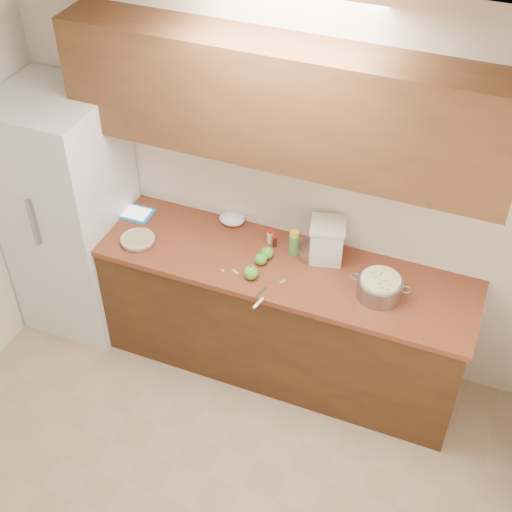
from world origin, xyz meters
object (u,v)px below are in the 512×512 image
at_px(colander, 380,287).
at_px(flour_canister, 327,241).
at_px(tablet, 136,213).
at_px(pie, 138,240).

relative_size(colander, flour_canister, 1.37).
bearing_deg(tablet, colander, -6.36).
distance_m(colander, tablet, 1.74).
relative_size(pie, tablet, 1.00).
xyz_separation_m(pie, tablet, (-0.16, 0.26, -0.01)).
bearing_deg(tablet, pie, -59.13).
height_order(pie, flour_canister, flour_canister).
xyz_separation_m(pie, colander, (1.58, 0.10, 0.05)).
bearing_deg(colander, tablet, 174.81).
distance_m(pie, flour_canister, 1.22).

